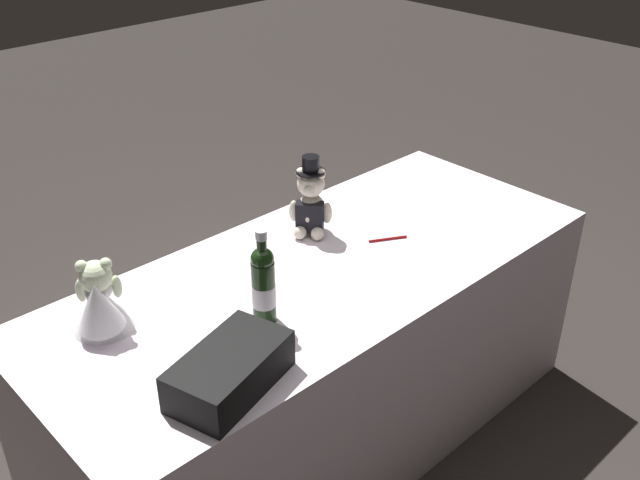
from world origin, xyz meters
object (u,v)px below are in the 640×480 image
at_px(champagne_bottle, 263,284).
at_px(teddy_bear_groom, 311,203).
at_px(teddy_bear_bride, 99,302).
at_px(signing_pen, 389,239).
at_px(gift_case_black, 230,370).

bearing_deg(champagne_bottle, teddy_bear_groom, -147.01).
bearing_deg(champagne_bottle, teddy_bear_bride, -37.22).
bearing_deg(signing_pen, teddy_bear_groom, -54.70).
bearing_deg(signing_pen, teddy_bear_bride, -12.19).
xyz_separation_m(teddy_bear_bride, signing_pen, (-0.97, 0.21, -0.09)).
distance_m(teddy_bear_groom, gift_case_black, 0.84).
bearing_deg(teddy_bear_bride, gift_case_black, 104.64).
bearing_deg(gift_case_black, teddy_bear_bride, -75.36).
relative_size(teddy_bear_groom, gift_case_black, 0.78).
xyz_separation_m(teddy_bear_groom, gift_case_black, (0.70, 0.46, -0.06)).
relative_size(teddy_bear_bride, champagne_bottle, 0.77).
bearing_deg(teddy_bear_bride, champagne_bottle, 142.78).
relative_size(signing_pen, gift_case_black, 0.35).
relative_size(teddy_bear_groom, teddy_bear_bride, 1.24).
height_order(teddy_bear_bride, champagne_bottle, champagne_bottle).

